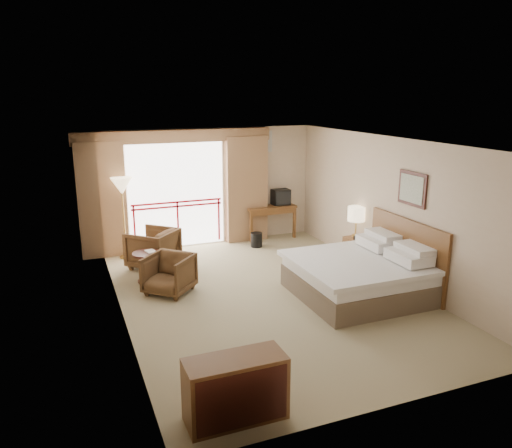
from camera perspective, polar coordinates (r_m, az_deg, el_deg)
name	(u,v)px	position (r m, az deg, el deg)	size (l,w,h in m)	color
floor	(268,295)	(8.94, 1.39, -8.13)	(7.00, 7.00, 0.00)	gray
ceiling	(269,142)	(8.26, 1.51, 9.37)	(7.00, 7.00, 0.00)	white
wall_back	(210,187)	(11.72, -5.29, 4.29)	(5.00, 5.00, 0.00)	beige
wall_front	(396,298)	(5.62, 15.73, -8.13)	(5.00, 5.00, 0.00)	beige
wall_left	(118,237)	(7.89, -15.49, -1.42)	(7.00, 7.00, 0.00)	beige
wall_right	(391,209)	(9.73, 15.13, 1.64)	(7.00, 7.00, 0.00)	beige
balcony_door	(177,196)	(11.54, -9.06, 3.23)	(2.40, 2.40, 0.00)	white
balcony_railing	(178,212)	(11.60, -8.96, 1.34)	(2.09, 0.03, 1.02)	#A30E1B
curtain_left	(102,200)	(11.17, -17.20, 2.63)	(1.00, 0.26, 2.50)	brown
curtain_right	(246,189)	(11.87, -1.12, 3.99)	(1.00, 0.26, 2.50)	brown
valance	(175,136)	(11.25, -9.23, 9.89)	(4.40, 0.22, 0.28)	brown
hvac_vent	(262,142)	(11.98, 0.69, 9.41)	(0.50, 0.04, 0.50)	silver
bed	(360,275)	(8.98, 11.80, -5.76)	(2.13, 2.06, 0.97)	brown
headboard	(406,254)	(9.44, 16.80, -3.31)	(0.06, 2.10, 1.30)	brown
framed_art	(412,189)	(9.15, 17.42, 3.86)	(0.04, 0.72, 0.60)	black
nightstand	(356,251)	(10.65, 11.34, -3.00)	(0.39, 0.46, 0.55)	brown
table_lamp	(356,214)	(10.49, 11.40, 1.08)	(0.36, 0.36, 0.63)	tan
phone	(359,238)	(10.42, 11.64, -1.62)	(0.17, 0.13, 0.08)	black
desk	(268,212)	(12.27, 1.42, 1.38)	(1.24, 0.60, 0.81)	brown
tv	(281,197)	(12.25, 2.83, 3.10)	(0.42, 0.34, 0.38)	black
coffee_maker	(256,201)	(12.02, -0.01, 2.63)	(0.13, 0.13, 0.28)	black
cup	(262,204)	(12.05, 0.74, 2.25)	(0.08, 0.08, 0.11)	white
wastebasket	(256,240)	(11.58, 0.06, -1.82)	(0.27, 0.27, 0.33)	black
armchair_far	(154,267)	(10.52, -11.60, -4.83)	(0.86, 0.88, 0.80)	#422C1A
armchair_near	(170,293)	(9.18, -9.82, -7.72)	(0.76, 0.78, 0.71)	#422C1A
side_table	(147,262)	(9.61, -12.36, -4.27)	(0.53, 0.53, 0.58)	black
book	(146,253)	(9.55, -12.42, -3.22)	(0.17, 0.22, 0.02)	white
floor_lamp	(122,189)	(10.88, -15.09, 3.88)	(0.45, 0.45, 1.76)	tan
dresser	(236,389)	(5.71, -2.34, -18.34)	(1.10, 0.47, 0.73)	brown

